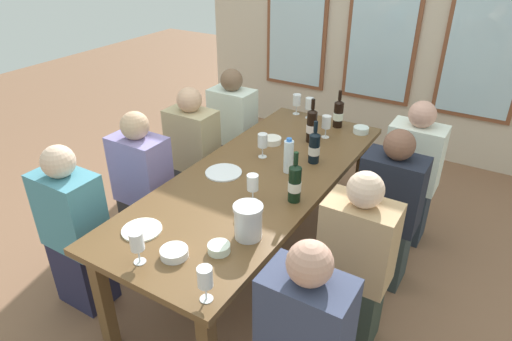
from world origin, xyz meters
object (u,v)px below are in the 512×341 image
object	(u,v)px
wine_glass_3	(297,101)
seated_person_0	(75,233)
wine_bottle_3	(338,113)
wine_glass_6	(253,184)
wine_bottle_1	(295,183)
seated_person_2	(194,158)
tasting_bowl_3	(219,248)
white_plate_1	(142,230)
dining_table	(258,185)
seated_person_3	(388,213)
seated_person_7	(355,266)
tasting_bowl_2	(174,253)
seated_person_6	(144,190)
wine_bottle_2	(312,125)
tasting_bowl_1	(272,140)
wine_glass_0	(205,278)
wine_glass_5	(310,104)
white_plate_0	(224,172)
wine_glass_2	(137,242)
wine_bottle_0	(314,147)
water_bottle	(289,156)
metal_pitcher	(248,221)
seated_person_4	(233,133)
seated_person_5	(411,176)

from	to	relation	value
wine_glass_3	seated_person_0	world-z (taller)	seated_person_0
wine_bottle_3	wine_glass_6	distance (m)	1.29
wine_bottle_1	seated_person_2	world-z (taller)	seated_person_2
tasting_bowl_3	wine_glass_6	distance (m)	0.50
white_plate_1	wine_glass_6	size ratio (longest dim) A/B	1.23
dining_table	wine_bottle_1	distance (m)	0.41
seated_person_3	seated_person_7	distance (m)	0.60
tasting_bowl_2	seated_person_6	world-z (taller)	seated_person_6
wine_bottle_2	tasting_bowl_1	world-z (taller)	wine_bottle_2
wine_glass_0	seated_person_0	world-z (taller)	seated_person_0
seated_person_2	wine_bottle_1	bearing A→B (deg)	-21.58
wine_bottle_3	seated_person_3	xyz separation A→B (m)	(0.65, -0.67, -0.33)
wine_glass_0	wine_glass_5	bearing A→B (deg)	103.68
wine_glass_5	tasting_bowl_1	bearing A→B (deg)	-92.17
dining_table	tasting_bowl_2	bearing A→B (deg)	-86.03
white_plate_1	wine_glass_0	distance (m)	0.64
wine_bottle_2	seated_person_0	size ratio (longest dim) A/B	0.30
wine_bottle_1	white_plate_0	bearing A→B (deg)	174.25
wine_glass_6	seated_person_3	xyz separation A→B (m)	(0.65, 0.61, -0.33)
wine_glass_2	wine_bottle_0	bearing A→B (deg)	78.60
white_plate_0	wine_bottle_2	xyz separation A→B (m)	(0.28, 0.74, 0.12)
white_plate_1	dining_table	bearing A→B (deg)	74.99
water_bottle	wine_glass_5	bearing A→B (deg)	107.26
metal_pitcher	tasting_bowl_2	world-z (taller)	metal_pitcher
wine_glass_2	seated_person_4	distance (m)	2.04
metal_pitcher	tasting_bowl_2	distance (m)	0.40
wine_bottle_1	dining_table	bearing A→B (deg)	156.23
dining_table	wine_bottle_2	distance (m)	0.68
wine_bottle_1	seated_person_6	distance (m)	1.17
seated_person_2	white_plate_0	bearing A→B (deg)	-34.12
metal_pitcher	seated_person_2	size ratio (longest dim) A/B	0.17
seated_person_4	seated_person_5	world-z (taller)	same
wine_glass_3	seated_person_0	bearing A→B (deg)	-104.58
wine_bottle_2	seated_person_2	world-z (taller)	seated_person_2
tasting_bowl_2	seated_person_7	bearing A→B (deg)	41.77
metal_pitcher	seated_person_7	distance (m)	0.66
dining_table	seated_person_4	distance (m)	1.16
wine_glass_6	seated_person_3	size ratio (longest dim) A/B	0.16
wine_bottle_3	wine_glass_2	world-z (taller)	wine_bottle_3
seated_person_2	white_plate_1	bearing A→B (deg)	-63.71
tasting_bowl_2	seated_person_2	world-z (taller)	seated_person_2
wine_glass_3	seated_person_3	bearing A→B (deg)	-35.28
seated_person_2	wine_glass_3	bearing A→B (deg)	57.37
water_bottle	wine_glass_3	xyz separation A→B (m)	(-0.41, 0.93, 0.00)
wine_bottle_3	seated_person_5	distance (m)	0.73
wine_glass_5	metal_pitcher	bearing A→B (deg)	-75.24
tasting_bowl_2	seated_person_0	distance (m)	0.87
white_plate_0	white_plate_1	world-z (taller)	same
tasting_bowl_2	wine_glass_5	world-z (taller)	wine_glass_5
metal_pitcher	wine_bottle_2	distance (m)	1.25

